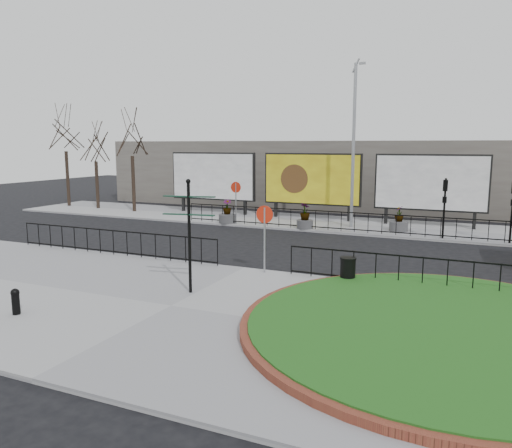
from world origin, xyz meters
The scene contains 25 objects.
ground centered at (0.00, 0.00, 0.00)m, with size 90.00×90.00×0.00m, color black.
pavement_near centered at (0.00, -5.00, 0.06)m, with size 30.00×10.00×0.12m, color gray.
pavement_far centered at (0.00, 12.00, 0.06)m, with size 44.00×6.00×0.12m, color gray.
brick_edge centered at (7.50, -4.00, 0.21)m, with size 10.40×10.40×0.18m, color brown.
grass_lawn centered at (7.50, -4.00, 0.23)m, with size 10.00×10.00×0.22m, color #1C4512.
railing_near_left centered at (-6.00, -0.30, 0.67)m, with size 10.00×0.10×1.10m, color black, non-canonical shape.
railing_near_right centered at (6.50, -0.30, 0.67)m, with size 9.00×0.10×1.10m, color black, non-canonical shape.
railing_far centered at (1.00, 9.30, 0.67)m, with size 18.00×0.10×1.10m, color black, non-canonical shape.
speed_sign_far centered at (-5.00, 9.40, 1.92)m, with size 0.64×0.07×2.47m.
speed_sign_near centered at (1.00, -0.40, 1.92)m, with size 0.64×0.07×2.47m.
billboard_left centered at (-8.50, 12.97, 2.60)m, with size 6.20×0.31×4.10m.
billboard_mid centered at (-1.50, 12.97, 2.60)m, with size 6.20×0.31×4.10m.
billboard_right centered at (5.50, 12.97, 2.60)m, with size 6.20×0.31×4.10m.
lamp_post centered at (1.51, 11.00, 4.83)m, with size 0.74×0.18×9.23m.
signal_pole_a centered at (6.50, 9.34, 2.10)m, with size 0.22×0.26×3.00m.
tree_left centered at (-14.00, 11.50, 3.62)m, with size 2.00×2.00×7.00m, color #2D2119, non-canonical shape.
tree_mid centered at (-17.50, 11.80, 3.22)m, with size 2.00×2.00×6.20m, color #2D2119, non-canonical shape.
tree_far centered at (-20.50, 12.00, 3.87)m, with size 2.00×2.00×7.50m, color #2D2119, non-canonical shape.
building_backdrop centered at (0.00, 22.00, 2.50)m, with size 40.00×10.00×5.00m, color #666159.
fingerpost_sign centered at (-0.17, -3.64, 2.29)m, with size 1.69×0.56×3.60m.
bollard centered at (-3.50, -7.37, 0.52)m, with size 0.24×0.24×0.73m.
litter_bin centered at (4.13, -0.60, 0.57)m, with size 0.54×0.54×0.90m.
planter_a centered at (-5.60, 9.42, 0.59)m, with size 1.00×1.00×1.40m.
planter_b centered at (-0.73, 9.41, 0.66)m, with size 0.91×0.91×1.45m.
planter_c centered at (4.17, 10.72, 0.56)m, with size 0.99×0.99×1.36m.
Camera 1 is at (7.94, -16.75, 4.77)m, focal length 35.00 mm.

